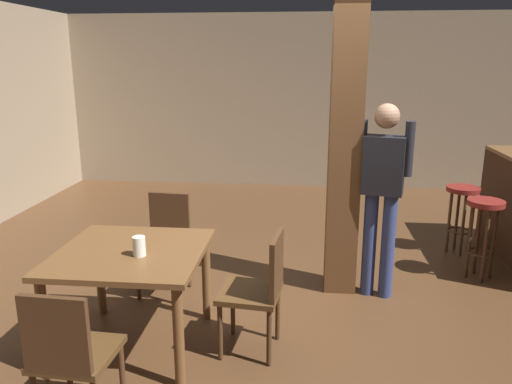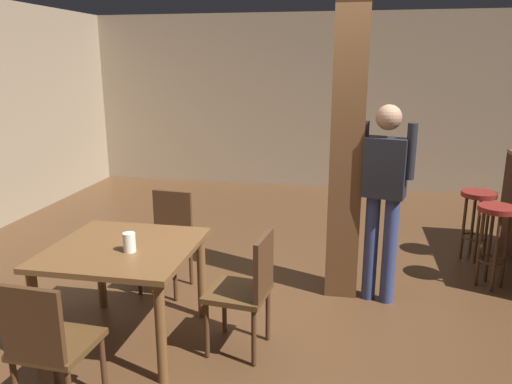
{
  "view_description": "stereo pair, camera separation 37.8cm",
  "coord_description": "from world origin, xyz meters",
  "px_view_note": "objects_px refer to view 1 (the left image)",
  "views": [
    {
      "loc": [
        0.0,
        -3.83,
        2.06
      ],
      "look_at": [
        -0.42,
        0.35,
        0.95
      ],
      "focal_mm": 35.0,
      "sensor_mm": 36.0,
      "label": 1
    },
    {
      "loc": [
        0.38,
        -3.77,
        2.06
      ],
      "look_at": [
        -0.42,
        0.35,
        0.95
      ],
      "focal_mm": 35.0,
      "sensor_mm": 36.0,
      "label": 2
    }
  ],
  "objects_px": {
    "bar_stool_mid": "(462,203)",
    "chair_east": "(260,287)",
    "standing_person": "(382,188)",
    "chair_south": "(69,352)",
    "napkin_cup": "(139,246)",
    "dining_table": "(131,265)",
    "chair_north": "(166,238)",
    "bar_stool_near": "(484,221)"
  },
  "relations": [
    {
      "from": "bar_stool_mid",
      "to": "chair_east",
      "type": "bearing_deg",
      "value": -132.85
    },
    {
      "from": "standing_person",
      "to": "bar_stool_mid",
      "type": "distance_m",
      "value": 1.61
    },
    {
      "from": "chair_east",
      "to": "chair_south",
      "type": "height_order",
      "value": "same"
    },
    {
      "from": "napkin_cup",
      "to": "dining_table",
      "type": "bearing_deg",
      "value": 136.97
    },
    {
      "from": "chair_east",
      "to": "napkin_cup",
      "type": "relative_size",
      "value": 6.45
    },
    {
      "from": "standing_person",
      "to": "bar_stool_mid",
      "type": "xyz_separation_m",
      "value": [
        1.04,
        1.15,
        -0.44
      ]
    },
    {
      "from": "napkin_cup",
      "to": "standing_person",
      "type": "height_order",
      "value": "standing_person"
    },
    {
      "from": "dining_table",
      "to": "standing_person",
      "type": "height_order",
      "value": "standing_person"
    },
    {
      "from": "napkin_cup",
      "to": "standing_person",
      "type": "xyz_separation_m",
      "value": [
        1.79,
        1.12,
        0.18
      ]
    },
    {
      "from": "chair_south",
      "to": "bar_stool_mid",
      "type": "xyz_separation_m",
      "value": [
        2.96,
        3.08,
        0.05
      ]
    },
    {
      "from": "chair_south",
      "to": "napkin_cup",
      "type": "bearing_deg",
      "value": 80.3
    },
    {
      "from": "chair_north",
      "to": "chair_east",
      "type": "bearing_deg",
      "value": -43.91
    },
    {
      "from": "dining_table",
      "to": "standing_person",
      "type": "bearing_deg",
      "value": 28.63
    },
    {
      "from": "chair_south",
      "to": "bar_stool_near",
      "type": "bearing_deg",
      "value": 38.91
    },
    {
      "from": "dining_table",
      "to": "chair_south",
      "type": "relative_size",
      "value": 1.16
    },
    {
      "from": "chair_south",
      "to": "bar_stool_mid",
      "type": "relative_size",
      "value": 1.19
    },
    {
      "from": "napkin_cup",
      "to": "standing_person",
      "type": "distance_m",
      "value": 2.12
    },
    {
      "from": "chair_north",
      "to": "bar_stool_near",
      "type": "height_order",
      "value": "chair_north"
    },
    {
      "from": "chair_north",
      "to": "standing_person",
      "type": "distance_m",
      "value": 1.97
    },
    {
      "from": "chair_north",
      "to": "bar_stool_near",
      "type": "distance_m",
      "value": 2.99
    },
    {
      "from": "dining_table",
      "to": "chair_north",
      "type": "distance_m",
      "value": 0.94
    },
    {
      "from": "bar_stool_near",
      "to": "bar_stool_mid",
      "type": "xyz_separation_m",
      "value": [
        -0.0,
        0.68,
        -0.02
      ]
    },
    {
      "from": "dining_table",
      "to": "bar_stool_near",
      "type": "height_order",
      "value": "bar_stool_near"
    },
    {
      "from": "bar_stool_near",
      "to": "dining_table",
      "type": "bearing_deg",
      "value": -152.97
    },
    {
      "from": "napkin_cup",
      "to": "bar_stool_mid",
      "type": "distance_m",
      "value": 3.63
    },
    {
      "from": "dining_table",
      "to": "bar_stool_mid",
      "type": "distance_m",
      "value": 3.64
    },
    {
      "from": "dining_table",
      "to": "napkin_cup",
      "type": "distance_m",
      "value": 0.22
    },
    {
      "from": "dining_table",
      "to": "standing_person",
      "type": "relative_size",
      "value": 0.6
    },
    {
      "from": "chair_south",
      "to": "bar_stool_near",
      "type": "height_order",
      "value": "chair_south"
    },
    {
      "from": "dining_table",
      "to": "napkin_cup",
      "type": "height_order",
      "value": "napkin_cup"
    },
    {
      "from": "chair_north",
      "to": "standing_person",
      "type": "bearing_deg",
      "value": 3.03
    },
    {
      "from": "chair_east",
      "to": "bar_stool_near",
      "type": "relative_size",
      "value": 1.13
    },
    {
      "from": "standing_person",
      "to": "napkin_cup",
      "type": "bearing_deg",
      "value": -147.98
    },
    {
      "from": "chair_north",
      "to": "chair_east",
      "type": "height_order",
      "value": "same"
    },
    {
      "from": "dining_table",
      "to": "napkin_cup",
      "type": "xyz_separation_m",
      "value": [
        0.1,
        -0.09,
        0.18
      ]
    },
    {
      "from": "dining_table",
      "to": "chair_south",
      "type": "distance_m",
      "value": 0.91
    },
    {
      "from": "dining_table",
      "to": "chair_south",
      "type": "xyz_separation_m",
      "value": [
        -0.04,
        -0.9,
        -0.13
      ]
    },
    {
      "from": "dining_table",
      "to": "bar_stool_near",
      "type": "distance_m",
      "value": 3.28
    },
    {
      "from": "dining_table",
      "to": "napkin_cup",
      "type": "bearing_deg",
      "value": -43.03
    },
    {
      "from": "napkin_cup",
      "to": "bar_stool_near",
      "type": "distance_m",
      "value": 3.25
    },
    {
      "from": "dining_table",
      "to": "bar_stool_near",
      "type": "relative_size",
      "value": 1.31
    },
    {
      "from": "chair_east",
      "to": "bar_stool_mid",
      "type": "distance_m",
      "value": 2.93
    }
  ]
}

